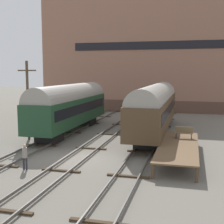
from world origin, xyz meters
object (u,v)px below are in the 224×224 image
Objects in this scene: bench at (184,132)px; person_worker at (25,154)px; train_car_brown at (155,106)px; train_car_green at (70,105)px; utility_pole at (28,99)px.

person_worker is (-9.74, -7.72, -0.47)m from bench.
bench is at bearing -63.32° from train_car_brown.
bench reaches higher than person_worker.
bench is 12.43m from person_worker.
train_car_green is 2.11× the size of utility_pole.
utility_pole reaches higher than person_worker.
train_car_green is at bearing 61.19° from utility_pole.
person_worker is 0.23× the size of utility_pole.
train_car_brown is 12.39m from utility_pole.
person_worker is (1.97, -12.61, -1.83)m from train_car_green.
train_car_brown reaches higher than train_car_green.
train_car_green is at bearing 98.87° from person_worker.
person_worker is (-6.73, -13.70, -1.87)m from train_car_brown.
train_car_brown is 15.38m from person_worker.
utility_pole is (-4.36, 8.26, 2.79)m from person_worker.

